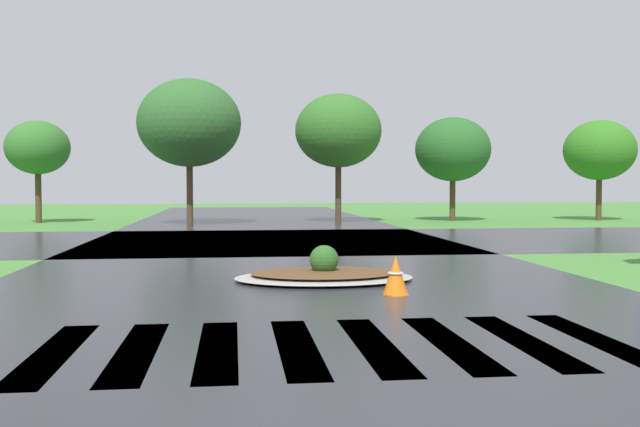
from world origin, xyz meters
The scene contains 6 objects.
asphalt_roadway centered at (0.00, 10.00, 0.00)m, with size 11.51×80.00×0.01m, color #2B2B30.
asphalt_cross_road centered at (0.00, 18.84, 0.00)m, with size 90.00×10.36×0.01m, color #2B2B30.
crosswalk_stripes centered at (0.00, 3.69, 0.00)m, with size 6.75×3.08×0.01m.
median_island centered at (0.56, 9.23, 0.12)m, with size 3.44×2.38×0.68m.
traffic_cone centered at (1.53, 7.33, 0.32)m, with size 0.43×0.43×0.67m.
background_treeline centered at (0.64, 28.94, 3.97)m, with size 37.20×6.16×6.40m.
Camera 1 is at (-1.16, -4.54, 1.89)m, focal length 40.80 mm.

